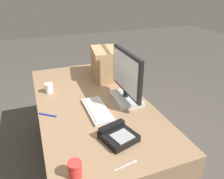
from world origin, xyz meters
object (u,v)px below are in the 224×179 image
object	(u,v)px
paper_cup_left	(49,88)
spoon	(129,164)
cardboard_box	(106,63)
desk_phone	(118,135)
pen_marker	(48,115)
paper_cup_right	(75,169)
keyboard	(97,110)
monitor	(126,81)

from	to	relation	value
paper_cup_left	spoon	xyz separation A→B (m)	(1.07, 0.31, -0.04)
paper_cup_left	cardboard_box	bearing A→B (deg)	104.76
desk_phone	cardboard_box	world-z (taller)	cardboard_box
paper_cup_left	pen_marker	distance (m)	0.40
paper_cup_left	paper_cup_right	size ratio (longest dim) A/B	0.93
keyboard	desk_phone	world-z (taller)	desk_phone
monitor	paper_cup_right	world-z (taller)	monitor
desk_phone	spoon	distance (m)	0.23
spoon	paper_cup_left	bearing A→B (deg)	97.03
paper_cup_right	spoon	world-z (taller)	paper_cup_right
monitor	spoon	xyz separation A→B (m)	(0.68, -0.28, -0.18)
spoon	cardboard_box	bearing A→B (deg)	66.84
keyboard	paper_cup_right	xyz separation A→B (m)	(0.58, -0.30, 0.03)
pen_marker	keyboard	bearing A→B (deg)	25.71
cardboard_box	pen_marker	xyz separation A→B (m)	(0.56, -0.68, -0.15)
pen_marker	desk_phone	bearing A→B (deg)	-11.19
desk_phone	spoon	size ratio (longest dim) A/B	1.64
monitor	cardboard_box	world-z (taller)	monitor
keyboard	pen_marker	xyz separation A→B (m)	(-0.08, -0.37, -0.01)
cardboard_box	pen_marker	distance (m)	0.89
keyboard	spoon	bearing A→B (deg)	-0.68
desk_phone	monitor	bearing A→B (deg)	134.12
paper_cup_right	keyboard	bearing A→B (deg)	152.53
paper_cup_right	pen_marker	distance (m)	0.66
desk_phone	pen_marker	bearing A→B (deg)	-154.63
cardboard_box	pen_marker	bearing A→B (deg)	-50.46
monitor	keyboard	distance (m)	0.34
paper_cup_left	spoon	world-z (taller)	paper_cup_left
keyboard	cardboard_box	world-z (taller)	cardboard_box
paper_cup_left	monitor	bearing A→B (deg)	56.50
paper_cup_right	cardboard_box	distance (m)	1.35
monitor	pen_marker	distance (m)	0.68
spoon	cardboard_box	size ratio (longest dim) A/B	0.36
paper_cup_right	spoon	distance (m)	0.30
paper_cup_left	paper_cup_right	distance (m)	1.05
keyboard	desk_phone	bearing A→B (deg)	3.49
keyboard	pen_marker	distance (m)	0.38
desk_phone	spoon	world-z (taller)	desk_phone
spoon	monitor	bearing A→B (deg)	58.06
paper_cup_left	pen_marker	size ratio (longest dim) A/B	0.70
desk_phone	paper_cup_right	xyz separation A→B (m)	(0.20, -0.32, 0.02)
desk_phone	cardboard_box	distance (m)	1.05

